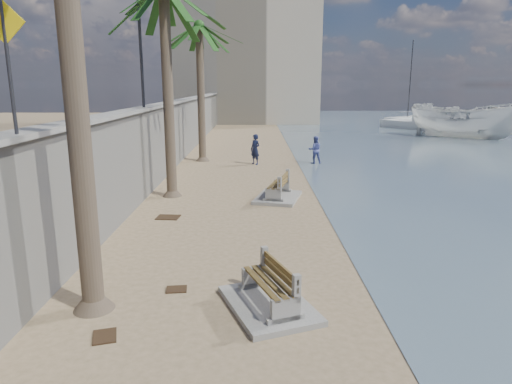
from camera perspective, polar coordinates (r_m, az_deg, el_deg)
name	(u,v)px	position (r m, az deg, el deg)	size (l,w,h in m)	color
ground_plane	(286,351)	(8.40, 3.77, -19.26)	(140.00, 140.00, 0.00)	#977D5C
seawall	(176,133)	(27.60, -9.97, 7.31)	(0.45, 70.00, 3.50)	gray
wall_cap	(175,102)	(27.48, -10.12, 11.04)	(0.80, 70.00, 0.12)	gray
end_building	(243,64)	(59.14, -1.65, 15.65)	(18.00, 12.00, 14.00)	#B7AA93
bench_near	(269,289)	(9.59, 1.63, -12.08)	(2.22, 2.64, 0.94)	gray
bench_far	(278,189)	(18.41, 2.75, 0.43)	(2.14, 2.69, 0.99)	gray
palm_back	(199,28)	(27.83, -7.12, 19.70)	(5.00, 5.00, 8.72)	brown
pedestrian_sign	(7,48)	(9.68, -28.73, 15.50)	(0.78, 0.07, 2.40)	#2D2D33
streetlight	(140,30)	(19.72, -14.34, 19.07)	(0.28, 0.28, 5.12)	#2D2D33
person_a	(255,147)	(26.44, -0.10, 5.63)	(0.73, 0.49, 2.01)	#131A36
person_b	(315,148)	(27.03, 7.39, 5.44)	(0.86, 0.67, 1.78)	#485196
boat_cruiser	(465,119)	(43.86, 24.70, 8.34)	(3.52, 3.63, 4.15)	silver
yacht_near	(474,128)	(50.80, 25.57, 7.27)	(11.71, 3.28, 1.50)	silver
yacht_far	(424,126)	(50.84, 20.28, 7.74)	(9.57, 2.68, 1.50)	silver
sailboat_west	(407,119)	(61.42, 18.40, 8.67)	(6.73, 5.81, 9.96)	silver
debris_b	(105,336)	(9.20, -18.39, -16.75)	(0.52, 0.42, 0.03)	#382616
debris_c	(168,217)	(16.20, -10.94, -3.12)	(0.78, 0.62, 0.03)	#382616
debris_d	(177,289)	(10.67, -9.90, -11.89)	(0.46, 0.37, 0.03)	#382616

